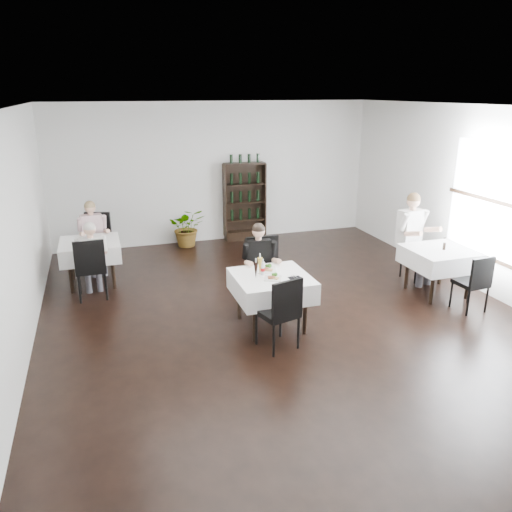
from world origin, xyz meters
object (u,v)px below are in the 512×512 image
at_px(main_table, 271,286).
at_px(wine_shelf, 245,202).
at_px(potted_tree, 187,227).
at_px(diner_main, 260,260).

bearing_deg(main_table, wine_shelf, 78.22).
bearing_deg(potted_tree, main_table, -84.28).
relative_size(wine_shelf, diner_main, 1.30).
distance_m(wine_shelf, main_table, 4.41).
xyz_separation_m(wine_shelf, main_table, (-0.90, -4.31, -0.23)).
xyz_separation_m(wine_shelf, potted_tree, (-1.32, -0.11, -0.43)).
xyz_separation_m(main_table, potted_tree, (-0.42, 4.20, -0.20)).
bearing_deg(diner_main, wine_shelf, 76.77).
distance_m(wine_shelf, potted_tree, 1.39).
relative_size(wine_shelf, main_table, 1.70).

